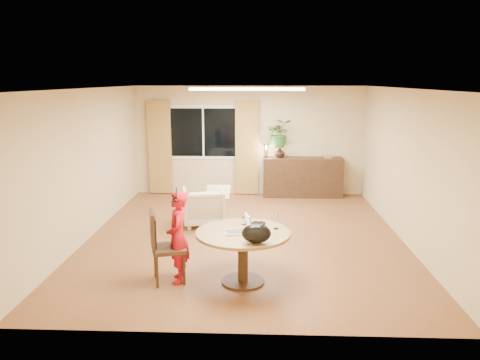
# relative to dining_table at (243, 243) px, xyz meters

# --- Properties ---
(floor) EXTENTS (6.50, 6.50, 0.00)m
(floor) POSITION_rel_dining_table_xyz_m (-0.03, 1.91, -0.58)
(floor) COLOR brown
(floor) RESTS_ON ground
(ceiling) EXTENTS (6.50, 6.50, 0.00)m
(ceiling) POSITION_rel_dining_table_xyz_m (-0.03, 1.91, 2.02)
(ceiling) COLOR white
(ceiling) RESTS_ON wall_back
(wall_back) EXTENTS (5.50, 0.00, 5.50)m
(wall_back) POSITION_rel_dining_table_xyz_m (-0.03, 5.16, 0.72)
(wall_back) COLOR tan
(wall_back) RESTS_ON floor
(wall_left) EXTENTS (0.00, 6.50, 6.50)m
(wall_left) POSITION_rel_dining_table_xyz_m (-2.78, 1.91, 0.72)
(wall_left) COLOR tan
(wall_left) RESTS_ON floor
(wall_right) EXTENTS (0.00, 6.50, 6.50)m
(wall_right) POSITION_rel_dining_table_xyz_m (2.72, 1.91, 0.72)
(wall_right) COLOR tan
(wall_right) RESTS_ON floor
(window) EXTENTS (1.70, 0.03, 1.30)m
(window) POSITION_rel_dining_table_xyz_m (-1.13, 5.14, 0.92)
(window) COLOR white
(window) RESTS_ON wall_back
(curtain_left) EXTENTS (0.55, 0.08, 2.25)m
(curtain_left) POSITION_rel_dining_table_xyz_m (-2.18, 5.06, 0.57)
(curtain_left) COLOR olive
(curtain_left) RESTS_ON wall_back
(curtain_right) EXTENTS (0.55, 0.08, 2.25)m
(curtain_right) POSITION_rel_dining_table_xyz_m (-0.08, 5.06, 0.57)
(curtain_right) COLOR olive
(curtain_right) RESTS_ON wall_back
(ceiling_panel) EXTENTS (2.20, 0.35, 0.05)m
(ceiling_panel) POSITION_rel_dining_table_xyz_m (-0.03, 3.11, 1.99)
(ceiling_panel) COLOR white
(ceiling_panel) RESTS_ON ceiling
(dining_table) EXTENTS (1.29, 1.29, 0.73)m
(dining_table) POSITION_rel_dining_table_xyz_m (0.00, 0.00, 0.00)
(dining_table) COLOR brown
(dining_table) RESTS_ON floor
(dining_chair) EXTENTS (0.59, 0.56, 1.02)m
(dining_chair) POSITION_rel_dining_table_xyz_m (-1.02, -0.00, -0.07)
(dining_chair) COLOR black
(dining_chair) RESTS_ON floor
(child) EXTENTS (0.50, 0.37, 1.28)m
(child) POSITION_rel_dining_table_xyz_m (-0.89, 0.02, 0.06)
(child) COLOR red
(child) RESTS_ON floor
(laptop) EXTENTS (0.43, 0.34, 0.25)m
(laptop) POSITION_rel_dining_table_xyz_m (-0.08, -0.03, 0.28)
(laptop) COLOR #B7B7BC
(laptop) RESTS_ON dining_table
(tumbler) EXTENTS (0.08, 0.08, 0.10)m
(tumbler) POSITION_rel_dining_table_xyz_m (0.00, 0.32, 0.21)
(tumbler) COLOR white
(tumbler) RESTS_ON dining_table
(wine_glass) EXTENTS (0.09, 0.09, 0.21)m
(wine_glass) POSITION_rel_dining_table_xyz_m (0.45, 0.14, 0.26)
(wine_glass) COLOR white
(wine_glass) RESTS_ON dining_table
(pot_lid) EXTENTS (0.25, 0.25, 0.03)m
(pot_lid) POSITION_rel_dining_table_xyz_m (0.21, 0.36, 0.17)
(pot_lid) COLOR white
(pot_lid) RESTS_ON dining_table
(handbag) EXTENTS (0.41, 0.28, 0.25)m
(handbag) POSITION_rel_dining_table_xyz_m (0.18, -0.44, 0.28)
(handbag) COLOR black
(handbag) RESTS_ON dining_table
(armchair) EXTENTS (0.89, 0.91, 0.71)m
(armchair) POSITION_rel_dining_table_xyz_m (-0.85, 2.62, -0.22)
(armchair) COLOR beige
(armchair) RESTS_ON floor
(throw) EXTENTS (0.45, 0.55, 0.03)m
(throw) POSITION_rel_dining_table_xyz_m (-0.56, 2.59, 0.15)
(throw) COLOR beige
(throw) RESTS_ON armchair
(sideboard) EXTENTS (1.87, 0.46, 0.94)m
(sideboard) POSITION_rel_dining_table_xyz_m (1.25, 4.92, -0.11)
(sideboard) COLOR black
(sideboard) RESTS_ON floor
(vase) EXTENTS (0.30, 0.30, 0.25)m
(vase) POSITION_rel_dining_table_xyz_m (0.70, 4.92, 0.48)
(vase) COLOR black
(vase) RESTS_ON sideboard
(bouquet) EXTENTS (0.61, 0.53, 0.66)m
(bouquet) POSITION_rel_dining_table_xyz_m (0.69, 4.92, 0.94)
(bouquet) COLOR #27682A
(bouquet) RESTS_ON vase
(book_stack) EXTENTS (0.21, 0.17, 0.07)m
(book_stack) POSITION_rel_dining_table_xyz_m (1.83, 4.92, 0.39)
(book_stack) COLOR #865C44
(book_stack) RESTS_ON sideboard
(desk_lamp) EXTENTS (0.17, 0.17, 0.34)m
(desk_lamp) POSITION_rel_dining_table_xyz_m (0.38, 4.87, 0.53)
(desk_lamp) COLOR black
(desk_lamp) RESTS_ON sideboard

